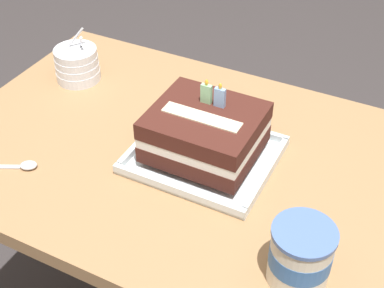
{
  "coord_description": "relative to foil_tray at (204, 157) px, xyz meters",
  "views": [
    {
      "loc": [
        0.43,
        -0.79,
        1.5
      ],
      "look_at": [
        0.03,
        -0.0,
        0.77
      ],
      "focal_mm": 50.31,
      "sensor_mm": 36.0,
      "label": 1
    }
  ],
  "objects": [
    {
      "name": "dining_table",
      "position": [
        -0.06,
        0.0,
        -0.13
      ],
      "size": [
        1.04,
        0.71,
        0.74
      ],
      "color": "#9E754C",
      "rests_on": "ground_plane"
    },
    {
      "name": "foil_tray",
      "position": [
        0.0,
        0.0,
        0.0
      ],
      "size": [
        0.29,
        0.26,
        0.02
      ],
      "color": "silver",
      "rests_on": "dining_table"
    },
    {
      "name": "birthday_cake",
      "position": [
        0.0,
        0.0,
        0.07
      ],
      "size": [
        0.22,
        0.19,
        0.15
      ],
      "color": "#451E17",
      "rests_on": "foil_tray"
    },
    {
      "name": "bowl_stack",
      "position": [
        -0.43,
        0.14,
        0.04
      ],
      "size": [
        0.11,
        0.11,
        0.13
      ],
      "color": "white",
      "rests_on": "dining_table"
    },
    {
      "name": "ice_cream_tub",
      "position": [
        0.27,
        -0.2,
        0.05
      ],
      "size": [
        0.11,
        0.11,
        0.12
      ],
      "color": "silver",
      "rests_on": "dining_table"
    },
    {
      "name": "serving_spoon_near_tray",
      "position": [
        -0.33,
        -0.2,
        -0.0
      ],
      "size": [
        0.13,
        0.07,
        0.01
      ],
      "color": "silver",
      "rests_on": "dining_table"
    }
  ]
}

